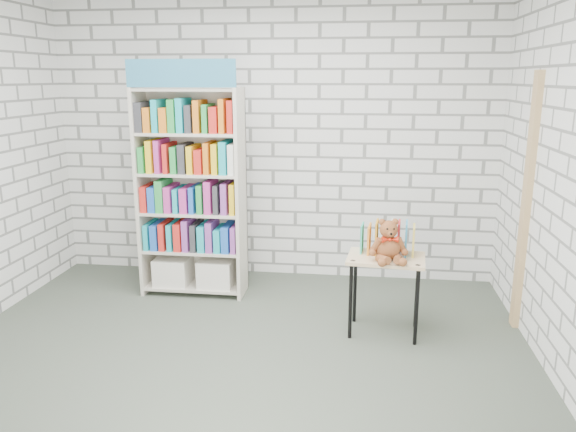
# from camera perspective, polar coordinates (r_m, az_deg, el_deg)

# --- Properties ---
(ground) EXTENTS (4.50, 4.50, 0.00)m
(ground) POSITION_cam_1_polar(r_m,az_deg,el_deg) (4.29, -5.70, -14.65)
(ground) COLOR #41493E
(ground) RESTS_ON ground
(room_shell) EXTENTS (4.52, 4.02, 2.81)m
(room_shell) POSITION_cam_1_polar(r_m,az_deg,el_deg) (3.78, -6.36, 9.89)
(room_shell) COLOR silver
(room_shell) RESTS_ON ground
(bookshelf) EXTENTS (0.98, 0.38, 2.20)m
(bookshelf) POSITION_cam_1_polar(r_m,az_deg,el_deg) (5.36, -9.74, 2.49)
(bookshelf) COLOR beige
(bookshelf) RESTS_ON ground
(display_table) EXTENTS (0.64, 0.48, 0.65)m
(display_table) POSITION_cam_1_polar(r_m,az_deg,el_deg) (4.58, 9.90, -5.19)
(display_table) COLOR tan
(display_table) RESTS_ON ground
(table_books) EXTENTS (0.44, 0.23, 0.25)m
(table_books) POSITION_cam_1_polar(r_m,az_deg,el_deg) (4.61, 10.08, -2.23)
(table_books) COLOR #29B298
(table_books) RESTS_ON display_table
(teddy_bear) EXTENTS (0.30, 0.29, 0.33)m
(teddy_bear) POSITION_cam_1_polar(r_m,az_deg,el_deg) (4.42, 10.18, -2.84)
(teddy_bear) COLOR brown
(teddy_bear) RESTS_ON display_table
(door_trim) EXTENTS (0.05, 0.12, 2.10)m
(door_trim) POSITION_cam_1_polar(r_m,az_deg,el_deg) (4.90, 23.03, 1.09)
(door_trim) COLOR tan
(door_trim) RESTS_ON ground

